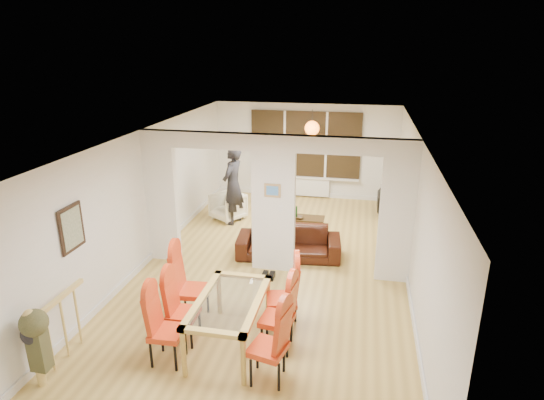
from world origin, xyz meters
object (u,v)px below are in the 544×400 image
(dining_chair_ra, at_px, (268,343))
(coffee_table, at_px, (305,222))
(armchair, at_px, (228,207))
(dining_chair_rb, at_px, (277,314))
(dining_table, at_px, (230,322))
(bottle, at_px, (296,212))
(sofa, at_px, (289,242))
(dining_chair_lb, at_px, (183,309))
(dining_chair_la, at_px, (167,327))
(bowl, at_px, (299,218))
(person, at_px, (233,185))
(television, at_px, (377,201))
(dining_chair_lc, at_px, (191,285))
(dining_chair_rc, at_px, (282,294))

(dining_chair_ra, relative_size, coffee_table, 1.23)
(dining_chair_ra, relative_size, armchair, 1.53)
(dining_chair_rb, relative_size, coffee_table, 1.23)
(dining_table, height_order, dining_chair_ra, dining_chair_ra)
(dining_chair_ra, distance_m, bottle, 5.27)
(dining_table, height_order, sofa, dining_table)
(dining_chair_lb, relative_size, dining_chair_ra, 0.96)
(dining_chair_la, bearing_deg, coffee_table, 74.58)
(coffee_table, height_order, bowl, bowl)
(person, distance_m, bottle, 1.61)
(bottle, bearing_deg, dining_chair_ra, -85.21)
(television, distance_m, coffee_table, 2.11)
(dining_chair_lb, xyz_separation_m, bottle, (0.91, 4.69, -0.16))
(dining_chair_lb, bearing_deg, dining_chair_lc, 98.82)
(dining_chair_rb, relative_size, television, 1.04)
(dining_chair_rc, height_order, television, dining_chair_rc)
(dining_chair_lb, bearing_deg, dining_chair_la, -95.51)
(dining_chair_ra, distance_m, television, 6.71)
(dining_chair_ra, height_order, television, dining_chair_ra)
(dining_chair_ra, bearing_deg, bottle, 108.28)
(sofa, bearing_deg, bottle, 87.87)
(dining_chair_lc, height_order, dining_chair_rc, dining_chair_lc)
(sofa, height_order, television, television)
(dining_table, distance_m, dining_chair_lb, 0.70)
(sofa, height_order, armchair, armchair)
(dining_chair_lc, xyz_separation_m, coffee_table, (1.23, 4.19, -0.48))
(dining_chair_rc, bearing_deg, dining_chair_la, -154.29)
(dining_chair_ra, bearing_deg, armchair, 125.24)
(dining_chair_lb, distance_m, sofa, 3.21)
(bowl, bearing_deg, dining_chair_rb, -85.80)
(coffee_table, bearing_deg, dining_chair_lc, -106.34)
(dining_chair_la, relative_size, dining_chair_lb, 1.02)
(dining_chair_rc, bearing_deg, dining_chair_ra, -101.19)
(dining_chair_lb, xyz_separation_m, dining_chair_rc, (1.32, 0.60, 0.04))
(sofa, distance_m, coffee_table, 1.72)
(dining_chair_rc, xyz_separation_m, person, (-1.90, 4.00, 0.39))
(dining_chair_lc, xyz_separation_m, dining_chair_rb, (1.44, -0.46, -0.04))
(dining_chair_lb, height_order, bowl, dining_chair_lb)
(dining_chair_rc, relative_size, bottle, 3.71)
(dining_chair_ra, xyz_separation_m, sofa, (-0.33, 3.60, -0.24))
(dining_chair_la, bearing_deg, dining_chair_rb, 19.66)
(dining_chair_lc, xyz_separation_m, armchair, (-0.69, 4.25, -0.26))
(dining_chair_ra, xyz_separation_m, dining_chair_rb, (-0.01, 0.65, 0.00))
(dining_table, height_order, dining_chair_la, dining_chair_la)
(dining_chair_la, height_order, television, dining_chair_la)
(dining_chair_rc, distance_m, person, 4.44)
(dining_chair_ra, xyz_separation_m, dining_chair_rc, (-0.03, 1.16, 0.02))
(dining_chair_lc, xyz_separation_m, television, (2.92, 5.44, -0.28))
(bottle, height_order, bowl, bottle)
(dining_chair_rb, bearing_deg, dining_chair_lb, -168.44)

